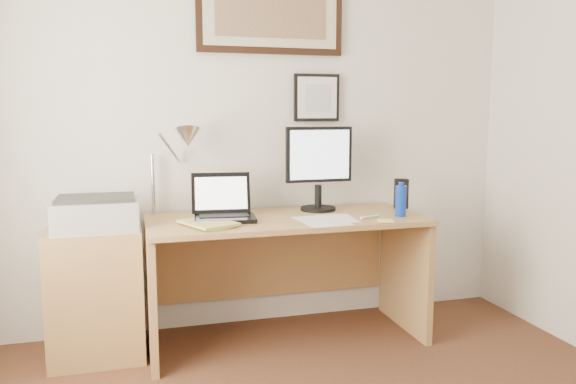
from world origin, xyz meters
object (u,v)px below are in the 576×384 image
object	(u,v)px
printer	(96,213)
lcd_monitor	(319,164)
side_cabinet	(97,294)
desk	(282,253)
book	(190,226)
laptop	(224,209)
water_bottle	(401,201)

from	to	relation	value
printer	lcd_monitor	bearing A→B (deg)	5.68
side_cabinet	desk	size ratio (longest dim) A/B	0.46
side_cabinet	book	size ratio (longest dim) A/B	2.41
book	lcd_monitor	bearing A→B (deg)	22.44
lcd_monitor	printer	bearing A→B (deg)	-174.32
desk	lcd_monitor	world-z (taller)	lcd_monitor
laptop	printer	xyz separation A→B (m)	(-0.69, -0.00, 0.01)
laptop	desk	bearing A→B (deg)	8.56
desk	lcd_monitor	bearing A→B (deg)	16.08
book	lcd_monitor	world-z (taller)	lcd_monitor
laptop	lcd_monitor	size ratio (longest dim) A/B	0.70
laptop	lcd_monitor	bearing A→B (deg)	11.73
desk	laptop	size ratio (longest dim) A/B	4.41
side_cabinet	lcd_monitor	bearing A→B (deg)	4.70
water_bottle	printer	world-z (taller)	water_bottle
book	desk	bearing A→B (deg)	25.12
book	printer	world-z (taller)	printer
desk	lcd_monitor	xyz separation A→B (m)	(0.26, 0.07, 0.53)
water_bottle	book	xyz separation A→B (m)	(-1.23, -0.02, -0.08)
book	laptop	distance (m)	0.30
side_cabinet	laptop	bearing A→B (deg)	-1.54
desk	side_cabinet	bearing A→B (deg)	-178.11
laptop	printer	bearing A→B (deg)	-179.85
water_bottle	desk	size ratio (longest dim) A/B	0.11
book	lcd_monitor	distance (m)	0.94
laptop	printer	size ratio (longest dim) A/B	0.82
desk	lcd_monitor	distance (m)	0.59
desk	printer	world-z (taller)	printer
printer	laptop	bearing A→B (deg)	0.15
side_cabinet	water_bottle	xyz separation A→B (m)	(1.73, -0.21, 0.48)
lcd_monitor	book	bearing A→B (deg)	-157.56
book	printer	distance (m)	0.53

